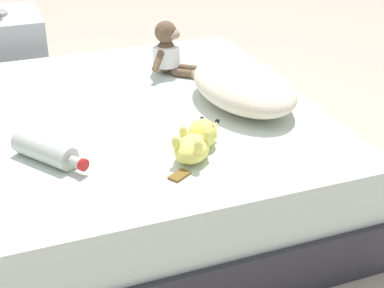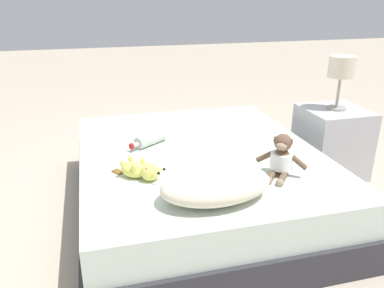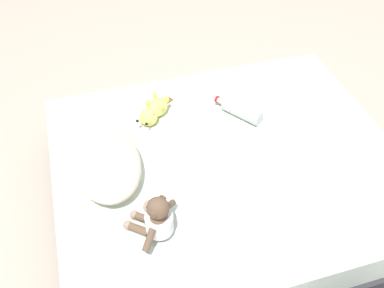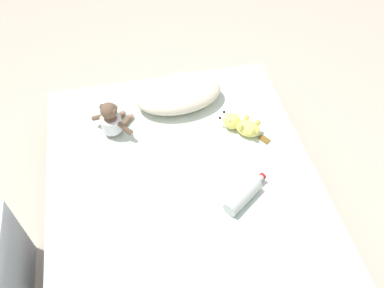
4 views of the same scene
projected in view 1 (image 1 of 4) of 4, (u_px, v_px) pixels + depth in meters
ground_plane at (93, 206)px, 2.36m from camera, size 16.00×16.00×0.00m
bed at (89, 165)px, 2.27m from camera, size 1.51×1.81×0.40m
pillow at (243, 86)px, 2.26m from camera, size 0.58×0.38×0.15m
plush_monkey at (168, 52)px, 2.55m from camera, size 0.26×0.25×0.24m
plush_yellow_creature at (197, 141)px, 1.91m from camera, size 0.28×0.26×0.10m
glass_bottle at (46, 151)px, 1.87m from camera, size 0.27×0.22×0.08m
nightstand at (2, 63)px, 3.10m from camera, size 0.45×0.45×0.52m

